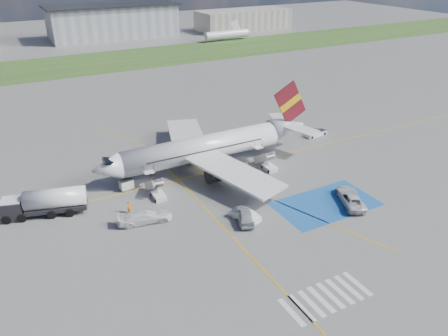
{
  "coord_description": "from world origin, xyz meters",
  "views": [
    {
      "loc": [
        -26.47,
        -42.3,
        31.0
      ],
      "look_at": [
        -0.34,
        6.09,
        3.5
      ],
      "focal_mm": 35.0,
      "sensor_mm": 36.0,
      "label": 1
    }
  ],
  "objects_px": {
    "car_silver_a": "(245,215)",
    "car_silver_b": "(245,215)",
    "fuel_tanker": "(46,204)",
    "belt_loader": "(316,134)",
    "van_white_b": "(145,215)",
    "airliner": "(210,146)",
    "gpu_cart": "(126,185)",
    "van_white_a": "(351,196)"
  },
  "relations": [
    {
      "from": "car_silver_a",
      "to": "car_silver_b",
      "type": "bearing_deg",
      "value": -81.07
    },
    {
      "from": "car_silver_a",
      "to": "fuel_tanker",
      "type": "bearing_deg",
      "value": -9.88
    },
    {
      "from": "belt_loader",
      "to": "car_silver_b",
      "type": "bearing_deg",
      "value": -151.62
    },
    {
      "from": "van_white_b",
      "to": "car_silver_b",
      "type": "bearing_deg",
      "value": -106.04
    },
    {
      "from": "airliner",
      "to": "car_silver_a",
      "type": "xyz_separation_m",
      "value": [
        -3.33,
        -16.33,
        -2.54
      ]
    },
    {
      "from": "airliner",
      "to": "van_white_b",
      "type": "bearing_deg",
      "value": -144.29
    },
    {
      "from": "fuel_tanker",
      "to": "gpu_cart",
      "type": "xyz_separation_m",
      "value": [
        11.14,
        1.49,
        -0.79
      ]
    },
    {
      "from": "airliner",
      "to": "car_silver_b",
      "type": "xyz_separation_m",
      "value": [
        -3.29,
        -16.15,
        -2.67
      ]
    },
    {
      "from": "fuel_tanker",
      "to": "van_white_b",
      "type": "relative_size",
      "value": 2.08
    },
    {
      "from": "fuel_tanker",
      "to": "van_white_a",
      "type": "distance_m",
      "value": 40.51
    },
    {
      "from": "car_silver_a",
      "to": "van_white_a",
      "type": "height_order",
      "value": "van_white_a"
    },
    {
      "from": "belt_loader",
      "to": "van_white_b",
      "type": "relative_size",
      "value": 0.94
    },
    {
      "from": "belt_loader",
      "to": "fuel_tanker",
      "type": "bearing_deg",
      "value": 179.23
    },
    {
      "from": "car_silver_a",
      "to": "airliner",
      "type": "bearing_deg",
      "value": -79.5
    },
    {
      "from": "fuel_tanker",
      "to": "gpu_cart",
      "type": "relative_size",
      "value": 5.35
    },
    {
      "from": "belt_loader",
      "to": "car_silver_b",
      "type": "xyz_separation_m",
      "value": [
        -26.27,
        -18.13,
        0.36
      ]
    },
    {
      "from": "airliner",
      "to": "van_white_a",
      "type": "height_order",
      "value": "airliner"
    },
    {
      "from": "gpu_cart",
      "to": "van_white_b",
      "type": "height_order",
      "value": "van_white_b"
    },
    {
      "from": "gpu_cart",
      "to": "fuel_tanker",
      "type": "bearing_deg",
      "value": 179.44
    },
    {
      "from": "belt_loader",
      "to": "car_silver_a",
      "type": "xyz_separation_m",
      "value": [
        -26.31,
        -18.31,
        0.5
      ]
    },
    {
      "from": "gpu_cart",
      "to": "belt_loader",
      "type": "bearing_deg",
      "value": -3.35
    },
    {
      "from": "car_silver_a",
      "to": "van_white_b",
      "type": "relative_size",
      "value": 0.97
    },
    {
      "from": "car_silver_b",
      "to": "van_white_a",
      "type": "xyz_separation_m",
      "value": [
        14.88,
        -3.16,
        0.31
      ]
    },
    {
      "from": "gpu_cart",
      "to": "car_silver_b",
      "type": "distance_m",
      "value": 18.54
    },
    {
      "from": "van_white_a",
      "to": "van_white_b",
      "type": "bearing_deg",
      "value": 6.4
    },
    {
      "from": "car_silver_b",
      "to": "airliner",
      "type": "bearing_deg",
      "value": -122.54
    },
    {
      "from": "airliner",
      "to": "fuel_tanker",
      "type": "xyz_separation_m",
      "value": [
        -25.32,
        -2.64,
        -1.9
      ]
    },
    {
      "from": "airliner",
      "to": "gpu_cart",
      "type": "bearing_deg",
      "value": -175.35
    },
    {
      "from": "car_silver_b",
      "to": "van_white_a",
      "type": "distance_m",
      "value": 15.22
    },
    {
      "from": "airliner",
      "to": "car_silver_b",
      "type": "distance_m",
      "value": 16.7
    },
    {
      "from": "van_white_a",
      "to": "fuel_tanker",
      "type": "bearing_deg",
      "value": 0.52
    },
    {
      "from": "car_silver_a",
      "to": "van_white_b",
      "type": "height_order",
      "value": "van_white_b"
    },
    {
      "from": "van_white_b",
      "to": "fuel_tanker",
      "type": "bearing_deg",
      "value": 63.41
    },
    {
      "from": "car_silver_a",
      "to": "van_white_a",
      "type": "bearing_deg",
      "value": -169.26
    },
    {
      "from": "fuel_tanker",
      "to": "car_silver_b",
      "type": "height_order",
      "value": "fuel_tanker"
    },
    {
      "from": "belt_loader",
      "to": "car_silver_a",
      "type": "distance_m",
      "value": 32.06
    },
    {
      "from": "airliner",
      "to": "car_silver_a",
      "type": "height_order",
      "value": "airliner"
    },
    {
      "from": "gpu_cart",
      "to": "van_white_a",
      "type": "bearing_deg",
      "value": -43.34
    },
    {
      "from": "fuel_tanker",
      "to": "van_white_a",
      "type": "xyz_separation_m",
      "value": [
        36.92,
        -16.67,
        -0.46
      ]
    },
    {
      "from": "car_silver_a",
      "to": "van_white_b",
      "type": "distance_m",
      "value": 12.74
    },
    {
      "from": "airliner",
      "to": "car_silver_b",
      "type": "height_order",
      "value": "airliner"
    },
    {
      "from": "belt_loader",
      "to": "van_white_b",
      "type": "height_order",
      "value": "van_white_b"
    }
  ]
}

